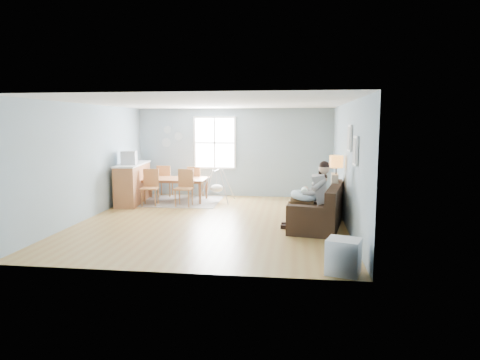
# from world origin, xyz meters

# --- Properties ---
(room) EXTENTS (8.40, 9.40, 3.90)m
(room) POSITION_xyz_m (0.00, 0.00, 2.42)
(room) COLOR #A17439
(window) EXTENTS (1.32, 0.08, 1.62)m
(window) POSITION_xyz_m (-0.60, 3.46, 1.65)
(window) COLOR white
(window) RESTS_ON room
(pictures) EXTENTS (0.05, 1.34, 0.74)m
(pictures) POSITION_xyz_m (2.97, -1.05, 1.85)
(pictures) COLOR white
(pictures) RESTS_ON room
(wall_plates) EXTENTS (0.67, 0.02, 0.66)m
(wall_plates) POSITION_xyz_m (-2.00, 3.47, 1.83)
(wall_plates) COLOR #8EA3AA
(wall_plates) RESTS_ON room
(sofa) EXTENTS (1.35, 2.39, 0.91)m
(sofa) POSITION_xyz_m (2.44, -0.14, 0.32)
(sofa) COLOR black
(sofa) RESTS_ON room
(green_throw) EXTENTS (1.18, 1.04, 0.04)m
(green_throw) POSITION_xyz_m (2.49, 0.61, 0.58)
(green_throw) COLOR #125016
(green_throw) RESTS_ON sofa
(beige_pillow) EXTENTS (0.18, 0.55, 0.54)m
(beige_pillow) POSITION_xyz_m (2.78, 0.39, 0.83)
(beige_pillow) COLOR tan
(beige_pillow) RESTS_ON sofa
(father) EXTENTS (1.03, 0.48, 1.46)m
(father) POSITION_xyz_m (2.25, -0.44, 0.78)
(father) COLOR gray
(father) RESTS_ON sofa
(nursing_pillow) EXTENTS (0.69, 0.67, 0.24)m
(nursing_pillow) POSITION_xyz_m (2.08, -0.40, 0.71)
(nursing_pillow) COLOR #CBEAFF
(nursing_pillow) RESTS_ON father
(infant) EXTENTS (0.16, 0.42, 0.16)m
(infant) POSITION_xyz_m (2.09, -0.36, 0.81)
(infant) COLOR white
(infant) RESTS_ON nursing_pillow
(toddler) EXTENTS (0.61, 0.38, 0.91)m
(toddler) POSITION_xyz_m (2.40, 0.08, 0.77)
(toddler) COLOR white
(toddler) RESTS_ON sofa
(floor_lamp) EXTENTS (0.31, 0.31, 1.52)m
(floor_lamp) POSITION_xyz_m (2.80, 0.30, 1.26)
(floor_lamp) COLOR black
(floor_lamp) RESTS_ON room
(storage_cube) EXTENTS (0.58, 0.55, 0.53)m
(storage_cube) POSITION_xyz_m (2.61, -3.20, 0.27)
(storage_cube) COLOR silver
(storage_cube) RESTS_ON room
(rug) EXTENTS (2.67, 2.05, 0.01)m
(rug) POSITION_xyz_m (-1.60, 2.35, 0.01)
(rug) COLOR #9C958F
(rug) RESTS_ON room
(dining_table) EXTENTS (1.90, 1.06, 0.67)m
(dining_table) POSITION_xyz_m (-1.60, 2.35, 0.33)
(dining_table) COLOR brown
(dining_table) RESTS_ON rug
(chair_sw) EXTENTS (0.50, 0.50, 1.00)m
(chair_sw) POSITION_xyz_m (-2.08, 1.69, 0.57)
(chair_sw) COLOR #9F6837
(chair_sw) RESTS_ON rug
(chair_se) EXTENTS (0.47, 0.47, 1.01)m
(chair_se) POSITION_xyz_m (-1.11, 1.71, 0.58)
(chair_se) COLOR #9F6837
(chair_se) RESTS_ON rug
(chair_nw) EXTENTS (0.46, 0.46, 0.98)m
(chair_nw) POSITION_xyz_m (-2.08, 3.00, 0.56)
(chair_nw) COLOR #9F6837
(chair_nw) RESTS_ON rug
(chair_ne) EXTENTS (0.46, 0.46, 0.96)m
(chair_ne) POSITION_xyz_m (-1.14, 3.01, 0.55)
(chair_ne) COLOR #9F6837
(chair_ne) RESTS_ON rug
(counter) EXTENTS (0.81, 2.07, 1.13)m
(counter) POSITION_xyz_m (-2.70, 1.99, 0.57)
(counter) COLOR brown
(counter) RESTS_ON room
(monitor) EXTENTS (0.45, 0.43, 0.37)m
(monitor) POSITION_xyz_m (-2.64, 1.61, 1.31)
(monitor) COLOR #B7B7BC
(monitor) RESTS_ON counter
(baby_swing) EXTENTS (0.95, 0.96, 0.92)m
(baby_swing) POSITION_xyz_m (-0.36, 2.41, 0.41)
(baby_swing) COLOR #B7B7BC
(baby_swing) RESTS_ON room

